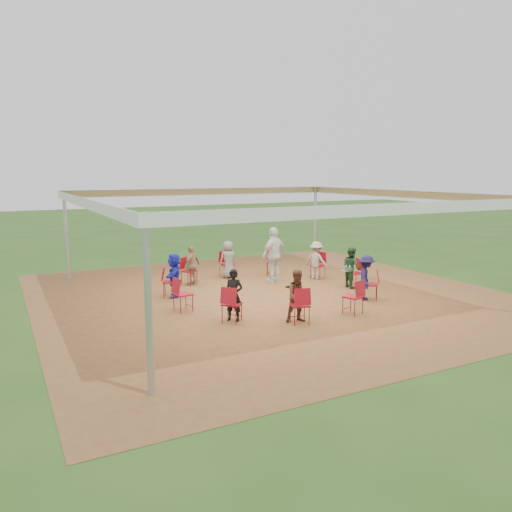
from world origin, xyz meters
name	(u,v)px	position (x,y,z in m)	size (l,w,h in m)	color
ground	(270,295)	(0.00, 0.00, 0.00)	(80.00, 80.00, 0.00)	#2A5119
dirt_patch	(270,295)	(0.00, 0.00, 0.01)	(13.00, 13.00, 0.00)	brown
tent	(270,215)	(0.00, 0.00, 2.37)	(10.33, 10.33, 3.00)	#B2B2B7
chair_0	(354,273)	(2.89, -0.33, 0.45)	(0.42, 0.44, 0.90)	#A40D1C
chair_1	(318,266)	(2.61, 1.28, 0.45)	(0.42, 0.44, 0.90)	#A40D1C
chair_2	(272,263)	(1.50, 2.49, 0.45)	(0.42, 0.44, 0.90)	#A40D1C
chair_3	(227,265)	(-0.08, 2.91, 0.45)	(0.42, 0.44, 0.90)	#A40D1C
chair_4	(189,271)	(-1.64, 2.40, 0.45)	(0.42, 0.44, 0.90)	#A40D1C
chair_5	(170,282)	(-2.68, 1.13, 0.45)	(0.42, 0.44, 0.90)	#A40D1C
chair_6	(183,295)	(-2.87, -0.50, 0.45)	(0.42, 0.44, 0.90)	#A40D1C
chair_7	(232,304)	(-2.14, -1.97, 0.45)	(0.42, 0.44, 0.90)	#A40D1C
chair_8	(300,305)	(-0.74, -2.81, 0.45)	(0.42, 0.44, 0.90)	#A40D1C
chair_9	(353,297)	(0.90, -2.77, 0.45)	(0.42, 0.44, 0.90)	#A40D1C
chair_10	(370,285)	(2.25, -1.84, 0.45)	(0.42, 0.44, 0.90)	#A40D1C
person_seated_0	(351,267)	(2.77, -0.32, 0.65)	(0.62, 0.36, 1.28)	#214527
person_seated_1	(316,260)	(2.50, 1.23, 0.65)	(0.83, 0.41, 1.28)	#A29B90
person_seated_2	(228,259)	(-0.08, 2.79, 0.65)	(0.63, 0.35, 1.28)	gray
person_seated_3	(192,265)	(-1.57, 2.30, 0.65)	(0.75, 0.38, 1.28)	#9E825B
person_seated_4	(174,275)	(-2.57, 1.09, 0.65)	(1.19, 0.44, 1.28)	#171FAF
person_seated_5	(234,295)	(-2.05, -1.88, 0.65)	(0.47, 0.31, 1.28)	black
person_seated_6	(298,296)	(-0.71, -2.70, 0.65)	(0.62, 0.36, 1.28)	brown
person_seated_7	(366,278)	(2.16, -1.77, 0.65)	(0.83, 0.41, 1.28)	#18153E
standing_person	(274,255)	(1.00, 1.49, 0.92)	(1.07, 0.55, 1.83)	silver
cable_coil	(290,287)	(1.04, 0.54, 0.02)	(0.29, 0.29, 0.03)	black
laptop	(347,269)	(2.61, -0.30, 0.61)	(0.27, 0.33, 0.21)	#B7B7BC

